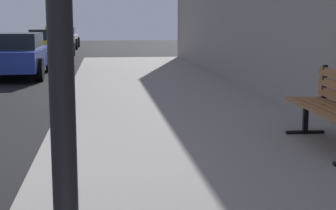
% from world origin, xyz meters
% --- Properties ---
extents(sidewalk, '(4.00, 32.00, 0.15)m').
position_xyz_m(sidewalk, '(4.00, 0.00, 0.07)').
color(sidewalk, gray).
rests_on(sidewalk, ground_plane).
extents(car_blue, '(2.06, 4.54, 1.27)m').
position_xyz_m(car_blue, '(0.12, 10.34, 0.65)').
color(car_blue, '#233899').
rests_on(car_blue, ground_plane).
extents(car_yellow, '(1.96, 4.49, 1.43)m').
position_xyz_m(car_yellow, '(0.47, 18.07, 0.65)').
color(car_yellow, yellow).
rests_on(car_yellow, ground_plane).
extents(car_white, '(1.94, 4.59, 1.27)m').
position_xyz_m(car_white, '(0.36, 26.51, 0.65)').
color(car_white, white).
rests_on(car_white, ground_plane).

